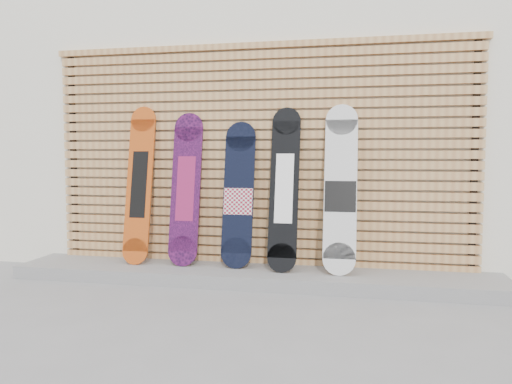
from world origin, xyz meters
The scene contains 9 objects.
ground centered at (0.00, 0.00, 0.00)m, with size 80.00×80.00×0.00m, color gray.
building centered at (0.50, 3.50, 1.80)m, with size 12.00×5.00×3.60m, color silver.
concrete_step centered at (-0.15, 0.68, 0.06)m, with size 4.60×0.70×0.12m, color gray.
slat_wall centered at (-0.15, 0.97, 1.21)m, with size 4.26×0.08×2.29m.
snowboard_0 centered at (-1.32, 0.78, 0.91)m, with size 0.26×0.32×1.58m.
snowboard_1 centered at (-0.84, 0.80, 0.87)m, with size 0.29×0.30×1.50m.
snowboard_2 centered at (-0.30, 0.80, 0.81)m, with size 0.30×0.29×1.41m.
snowboard_3 centered at (0.15, 0.76, 0.89)m, with size 0.27×0.37×1.54m.
snowboard_4 centered at (0.67, 0.75, 0.89)m, with size 0.30×0.38×1.56m.
Camera 1 is at (0.82, -3.88, 1.20)m, focal length 35.00 mm.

